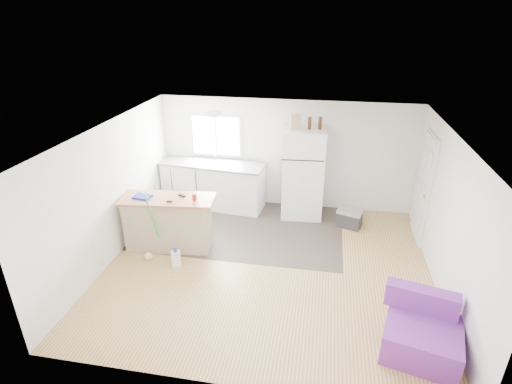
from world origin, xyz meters
TOP-DOWN VIEW (x-y plane):
  - room at (0.00, 0.00)m, footprint 5.51×5.01m
  - vinyl_zone at (-0.73, 1.25)m, footprint 4.05×2.50m
  - window at (-1.55, 2.49)m, footprint 1.18×0.06m
  - interior_door at (2.72, 1.55)m, footprint 0.11×0.92m
  - ceiling_fixture at (-1.20, 1.20)m, footprint 0.30×0.30m
  - kitchen_cabinets at (-1.57, 2.14)m, footprint 2.37×0.94m
  - peninsula at (-1.90, 0.29)m, footprint 1.72×0.81m
  - refrigerator at (0.42, 2.09)m, footprint 0.90×0.86m
  - cooler at (1.44, 1.68)m, footprint 0.57×0.47m
  - purple_seat at (2.24, -1.50)m, footprint 1.10×1.08m
  - cleaner_jug at (-1.57, -0.28)m, footprint 0.19×0.16m
  - mop at (-2.10, -0.15)m, footprint 0.24×0.37m
  - red_cup at (-1.37, 0.31)m, footprint 0.09×0.09m
  - blue_tray at (-2.31, 0.23)m, footprint 0.32×0.25m
  - tool_a at (-1.64, 0.41)m, footprint 0.15×0.10m
  - tool_b at (-1.77, 0.14)m, footprint 0.10×0.05m
  - cardboard_box at (0.23, 2.00)m, footprint 0.22×0.15m
  - bottle_left at (0.50, 2.03)m, footprint 0.09×0.09m
  - bottle_right at (0.70, 2.08)m, footprint 0.09×0.09m

SIDE VIEW (x-z plane):
  - vinyl_zone at x=-0.73m, z-range 0.00..0.00m
  - cleaner_jug at x=-1.57m, z-range -0.02..0.32m
  - cooler at x=1.44m, z-range 0.00..0.38m
  - mop at x=-2.10m, z-range -0.43..0.89m
  - purple_seat at x=2.24m, z-range -0.10..0.66m
  - peninsula at x=-1.90m, z-range 0.01..1.03m
  - kitchen_cabinets at x=-1.57m, z-range -0.14..1.19m
  - refrigerator at x=0.42m, z-range 0.00..1.92m
  - interior_door at x=2.72m, z-range -0.03..2.07m
  - tool_b at x=-1.77m, z-range 1.02..1.05m
  - tool_a at x=-1.64m, z-range 1.02..1.05m
  - blue_tray at x=-2.31m, z-range 1.02..1.06m
  - red_cup at x=-1.37m, z-range 1.02..1.14m
  - room at x=0.00m, z-range -0.01..2.41m
  - window at x=-1.55m, z-range 1.06..2.04m
  - bottle_left at x=0.50m, z-range 1.92..2.17m
  - bottle_right at x=0.70m, z-range 1.92..2.17m
  - cardboard_box at x=0.23m, z-range 1.92..2.22m
  - ceiling_fixture at x=-1.20m, z-range 2.32..2.40m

